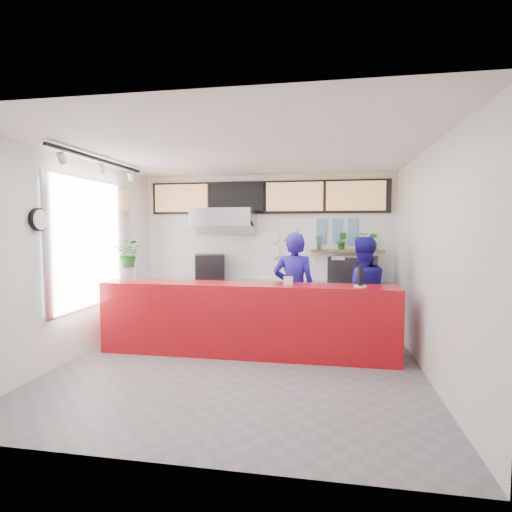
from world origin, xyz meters
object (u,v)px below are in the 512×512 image
Objects in this scene: service_counter at (246,319)px; panini_oven at (210,267)px; pepper_mill at (361,276)px; staff_right at (361,293)px; espresso_machine at (353,270)px; staff_center at (294,290)px.

panini_oven reaches higher than service_counter.
panini_oven is at bearing 146.74° from pepper_mill.
staff_right reaches higher than service_counter.
panini_oven is 2.79m from espresso_machine.
service_counter is 1.82m from pepper_mill.
staff_center is at bearing -51.98° from panini_oven.
staff_center is 1.07m from staff_right.
espresso_machine is at bearing 89.69° from pepper_mill.
panini_oven is 1.95× the size of pepper_mill.
staff_center is (1.79, -1.29, -0.22)m from panini_oven.
staff_center is at bearing 36.75° from service_counter.
pepper_mill is (2.78, -1.83, 0.11)m from panini_oven.
panini_oven is 3.33m from pepper_mill.
service_counter is 1.89m from staff_right.
espresso_machine is at bearing -16.31° from panini_oven.
espresso_machine is 0.42× the size of staff_center.
pepper_mill is at bearing 154.80° from staff_center.
staff_center is (-1.00, -1.29, -0.22)m from espresso_machine.
pepper_mill is at bearing 73.93° from staff_right.
staff_right is (1.07, 0.11, -0.04)m from staff_center.
staff_center is at bearing -105.33° from espresso_machine.
staff_right is at bearing -170.85° from staff_center.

